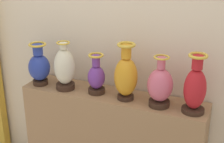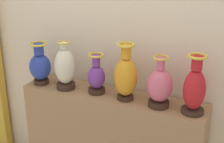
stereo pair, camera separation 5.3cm
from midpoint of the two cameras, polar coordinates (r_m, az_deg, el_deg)
The scene contains 7 objects.
back_wall at distance 2.52m, azimuth 2.78°, elevation 11.12°, with size 3.68×0.14×3.04m.
vase_cobalt at distance 2.72m, azimuth -11.93°, elevation 0.98°, with size 0.18×0.18×0.35m.
vase_ivory at distance 2.59m, azimuth -7.65°, elevation 0.65°, with size 0.16×0.16×0.39m.
vase_violet at distance 2.51m, azimuth -2.14°, elevation -0.92°, with size 0.13×0.13×0.32m.
vase_amber at distance 2.38m, azimuth 3.04°, elevation -0.70°, with size 0.17×0.17×0.43m.
vase_rose at distance 2.31m, azimuth 8.98°, elevation -2.55°, with size 0.18×0.18×0.37m.
vase_crimson at distance 2.26m, azimuth 14.89°, elevation -2.95°, with size 0.16×0.16×0.42m.
Camera 2 is at (0.96, -2.08, 1.97)m, focal length 52.23 mm.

